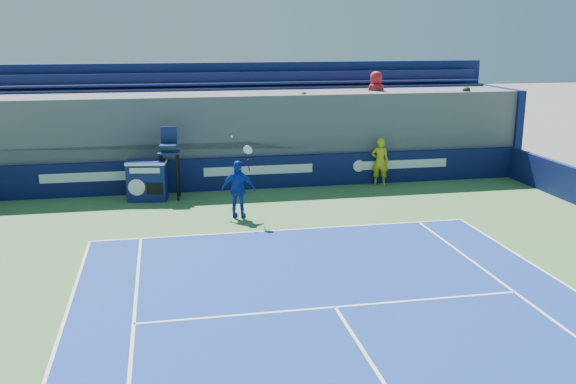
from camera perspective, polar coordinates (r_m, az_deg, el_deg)
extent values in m
imported|color=gold|center=(24.22, 8.18, 2.69)|extent=(0.75, 0.62, 1.78)
cube|color=white|center=(18.67, -0.23, -3.38)|extent=(10.97, 0.07, 0.00)
cube|color=white|center=(13.67, 4.21, -10.16)|extent=(8.23, 0.07, 0.00)
cube|color=#0B1242|center=(23.50, -2.65, 1.72)|extent=(20.40, 0.20, 1.20)
cube|color=white|center=(23.27, -17.38, 1.27)|extent=(3.20, 0.01, 0.32)
cube|color=white|center=(23.37, -2.61, 1.96)|extent=(4.00, 0.01, 0.32)
cube|color=white|center=(24.77, 10.08, 2.45)|extent=(3.60, 0.01, 0.32)
cylinder|color=white|center=(24.21, 6.32, 2.31)|extent=(0.44, 0.01, 0.44)
cube|color=#101852|center=(22.32, -12.41, 1.00)|extent=(1.39, 0.88, 1.40)
cube|color=white|center=(22.19, -12.50, 2.59)|extent=(1.41, 0.91, 0.10)
cylinder|color=silver|center=(22.06, -13.31, 0.40)|extent=(0.56, 0.10, 0.56)
cube|color=black|center=(21.97, -11.77, 0.29)|extent=(0.55, 0.10, 0.40)
cube|color=silver|center=(21.88, -12.62, 1.86)|extent=(0.99, 0.16, 0.18)
cylinder|color=black|center=(22.11, -11.24, 1.21)|extent=(0.08, 0.08, 1.60)
cylinder|color=black|center=(22.05, -9.80, 1.24)|extent=(0.08, 0.08, 1.60)
cylinder|color=black|center=(22.66, -11.09, 1.52)|extent=(0.08, 0.08, 1.60)
cylinder|color=black|center=(22.60, -9.68, 1.56)|extent=(0.08, 0.08, 1.60)
cube|color=#0F1F4E|center=(22.19, -10.55, 3.48)|extent=(0.77, 0.77, 0.06)
cube|color=#15224F|center=(22.05, -10.60, 4.07)|extent=(0.60, 0.51, 0.08)
cube|color=#141A4B|center=(22.35, -10.55, 4.98)|extent=(0.55, 0.12, 0.60)
imported|color=#132E9C|center=(19.75, -4.41, 0.23)|extent=(1.14, 0.77, 1.80)
cylinder|color=black|center=(19.42, -3.52, 2.40)|extent=(0.09, 0.15, 0.39)
torus|color=silver|center=(19.26, -3.60, 3.76)|extent=(0.31, 0.23, 0.29)
cylinder|color=white|center=(19.26, -3.60, 3.76)|extent=(0.26, 0.18, 0.24)
sphere|color=yellow|center=(19.37, -5.02, 4.90)|extent=(0.07, 0.07, 0.07)
cube|color=#4C4D51|center=(25.14, -3.33, 5.06)|extent=(20.40, 3.60, 3.38)
cube|color=#4C4D51|center=(23.86, -2.87, 4.05)|extent=(20.40, 0.90, 0.55)
cube|color=#131A49|center=(23.69, -2.85, 5.15)|extent=(20.00, 0.45, 0.08)
cube|color=#131A49|center=(23.90, -2.94, 5.71)|extent=(20.00, 0.06, 0.45)
cube|color=#4C4D51|center=(24.65, -3.19, 5.67)|extent=(20.40, 0.90, 0.55)
cube|color=#131A49|center=(24.49, -3.17, 6.74)|extent=(20.00, 0.45, 0.08)
cube|color=#131A49|center=(24.71, -3.26, 7.27)|extent=(20.00, 0.06, 0.45)
cube|color=#4C4D51|center=(25.46, -3.49, 7.18)|extent=(20.40, 0.90, 0.55)
cube|color=#131A49|center=(25.31, -3.48, 8.22)|extent=(20.00, 0.45, 0.08)
cube|color=#131A49|center=(25.54, -3.56, 8.73)|extent=(20.00, 0.06, 0.45)
cube|color=#4C4D51|center=(26.29, -3.78, 8.60)|extent=(20.40, 0.90, 0.55)
cube|color=#131A49|center=(26.15, -3.77, 9.62)|extent=(20.00, 0.45, 0.08)
cube|color=#131A49|center=(26.38, -3.85, 10.09)|extent=(20.00, 0.06, 0.45)
cube|color=#0C1647|center=(26.99, -3.92, 6.76)|extent=(20.80, 0.30, 4.40)
cube|color=#0C1647|center=(28.45, 17.90, 5.48)|extent=(0.30, 3.90, 3.40)
imported|color=gold|center=(23.71, -20.30, 5.73)|extent=(0.85, 0.72, 1.53)
imported|color=#17837B|center=(23.97, 1.44, 6.88)|extent=(1.06, 0.61, 1.70)
imported|color=#A7171C|center=(25.59, 7.81, 8.58)|extent=(0.98, 0.74, 1.81)
imported|color=black|center=(26.11, 15.41, 7.07)|extent=(0.66, 0.45, 1.78)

